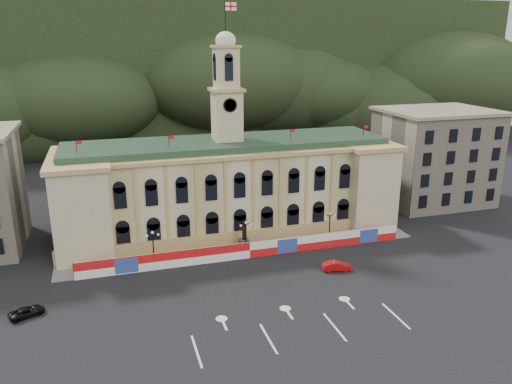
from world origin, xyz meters
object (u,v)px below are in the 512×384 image
object	(u,v)px
lamp_center	(246,234)
red_sedan	(337,266)
statue	(244,243)
black_suv	(27,312)

from	to	relation	value
lamp_center	red_sedan	world-z (taller)	lamp_center
statue	lamp_center	distance (m)	2.14
statue	lamp_center	bearing A→B (deg)	-90.00
black_suv	red_sedan	bearing A→B (deg)	-112.80
statue	black_suv	size ratio (longest dim) A/B	0.83
statue	red_sedan	bearing A→B (deg)	-45.25
red_sedan	black_suv	size ratio (longest dim) A/B	0.97
black_suv	statue	bearing A→B (deg)	-92.97
lamp_center	black_suv	size ratio (longest dim) A/B	1.15
statue	black_suv	xyz separation A→B (m)	(-30.00, -11.19, -0.62)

